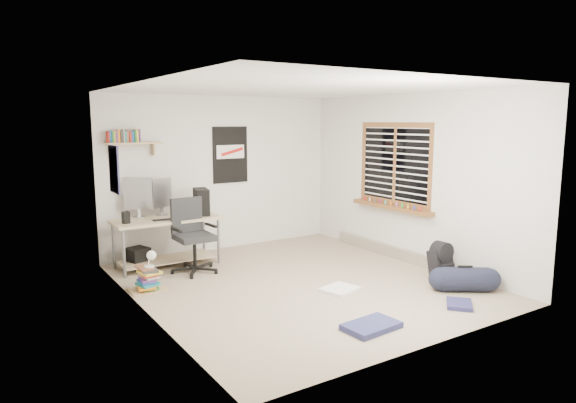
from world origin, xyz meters
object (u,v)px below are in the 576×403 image
book_stack (148,279)px  desk (167,241)px  office_chair (194,238)px  backpack (441,265)px  duffel_bag (464,280)px

book_stack → desk: bearing=57.8°
desk → book_stack: bearing=-140.2°
office_chair → backpack: office_chair is taller
office_chair → book_stack: (-0.81, -0.43, -0.34)m
duffel_bag → book_stack: duffel_bag is taller
desk → backpack: size_ratio=3.75×
office_chair → book_stack: office_chair is taller
backpack → duffel_bag: bearing=-105.5°
desk → office_chair: 0.57m
office_chair → desk: bearing=108.1°
desk → duffel_bag: size_ratio=2.54×
desk → duffel_bag: (2.71, -3.11, -0.22)m
office_chair → duffel_bag: size_ratio=1.75×
duffel_bag → backpack: bearing=108.9°
duffel_bag → book_stack: bearing=-178.5°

